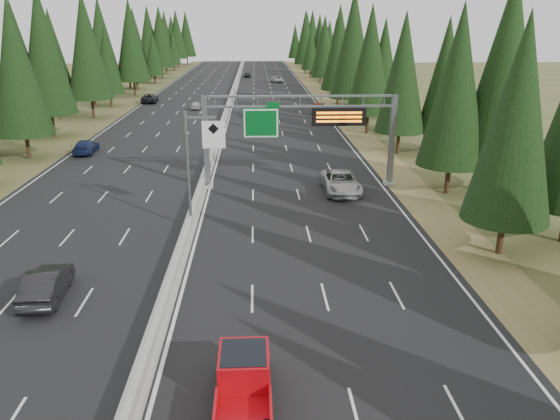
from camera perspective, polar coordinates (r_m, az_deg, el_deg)
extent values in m
cube|color=black|center=(91.67, -5.48, 10.31)|extent=(32.00, 260.00, 0.08)
cube|color=olive|center=(92.51, 5.78, 10.37)|extent=(3.60, 260.00, 0.06)
cube|color=#475025|center=(94.25, -16.51, 9.86)|extent=(3.60, 260.00, 0.06)
cube|color=gray|center=(91.65, -5.48, 10.43)|extent=(0.70, 260.00, 0.30)
cube|color=gray|center=(91.59, -5.49, 10.67)|extent=(0.30, 260.00, 0.60)
cube|color=slate|center=(46.73, -7.74, 6.99)|extent=(0.45, 0.45, 7.80)
cube|color=gray|center=(47.63, -7.54, 2.57)|extent=(0.90, 0.90, 0.30)
cube|color=slate|center=(47.98, 11.62, 7.09)|extent=(0.45, 0.45, 7.80)
cube|color=gray|center=(48.85, 11.33, 2.78)|extent=(0.90, 0.90, 0.30)
cube|color=slate|center=(46.07, 2.12, 11.80)|extent=(15.85, 0.35, 0.16)
cube|color=slate|center=(46.18, 2.11, 10.77)|extent=(15.85, 0.35, 0.16)
cube|color=#054C19|center=(45.99, -2.00, 9.06)|extent=(3.00, 0.10, 2.50)
cube|color=silver|center=(45.93, -2.00, 9.04)|extent=(2.85, 0.02, 2.35)
cube|color=#054C19|center=(45.78, -0.75, 10.92)|extent=(1.10, 0.10, 0.45)
cube|color=black|center=(46.38, 6.16, 9.67)|extent=(4.50, 0.40, 1.50)
cube|color=orange|center=(46.11, 6.22, 10.06)|extent=(3.80, 0.02, 0.18)
cube|color=orange|center=(46.17, 6.20, 9.63)|extent=(3.80, 0.02, 0.18)
cube|color=orange|center=(46.22, 6.19, 9.20)|extent=(3.80, 0.02, 0.18)
cylinder|color=slate|center=(37.06, -9.57, 3.98)|extent=(0.20, 0.20, 8.00)
cube|color=gray|center=(38.22, -9.26, -1.68)|extent=(0.50, 0.50, 0.20)
cube|color=slate|center=(36.21, -8.29, 9.53)|extent=(2.00, 0.15, 0.15)
cube|color=silver|center=(36.21, -6.95, 7.82)|extent=(1.50, 0.06, 1.80)
cylinder|color=black|center=(35.89, 22.07, -2.59)|extent=(0.40, 0.40, 2.29)
cone|color=black|center=(34.13, 23.54, 8.69)|extent=(5.15, 5.15, 12.03)
cylinder|color=black|center=(47.57, 17.11, 3.11)|extent=(0.40, 0.40, 2.44)
cone|color=black|center=(46.21, 18.02, 12.23)|extent=(5.48, 5.48, 12.79)
cylinder|color=black|center=(49.01, 21.27, 3.33)|extent=(0.40, 0.40, 2.82)
cone|color=black|center=(47.63, 22.54, 13.59)|extent=(6.34, 6.34, 14.79)
cylinder|color=black|center=(61.52, 12.23, 6.92)|extent=(0.40, 0.40, 2.39)
cone|color=black|center=(60.49, 12.72, 13.84)|extent=(5.37, 5.37, 12.54)
cylinder|color=black|center=(62.76, 16.28, 6.78)|extent=(0.40, 0.40, 2.31)
cone|color=black|center=(61.76, 16.89, 13.33)|extent=(5.19, 5.19, 12.11)
cylinder|color=black|center=(72.40, 9.09, 8.91)|extent=(0.40, 0.40, 2.56)
cone|color=black|center=(71.50, 9.43, 15.23)|extent=(5.76, 5.76, 13.43)
cylinder|color=black|center=(74.09, 12.60, 8.73)|extent=(0.40, 0.40, 2.09)
cone|color=black|center=(73.29, 12.97, 13.76)|extent=(4.70, 4.70, 10.97)
cylinder|color=black|center=(84.95, 7.38, 10.56)|extent=(0.40, 0.40, 2.96)
cone|color=black|center=(84.16, 7.66, 16.81)|extent=(6.67, 6.67, 15.56)
cylinder|color=black|center=(86.27, 10.51, 10.31)|extent=(0.40, 0.40, 2.33)
cone|color=black|center=(85.55, 10.81, 15.13)|extent=(5.24, 5.24, 12.22)
cylinder|color=black|center=(98.32, 6.04, 11.63)|extent=(0.40, 0.40, 2.70)
cone|color=black|center=(97.65, 6.22, 16.55)|extent=(6.08, 6.08, 14.18)
cylinder|color=black|center=(98.24, 9.11, 11.36)|extent=(0.40, 0.40, 2.23)
cone|color=black|center=(97.61, 9.33, 15.42)|extent=(5.02, 5.02, 11.72)
cylinder|color=black|center=(110.85, 6.04, 12.32)|extent=(0.40, 0.40, 2.31)
cone|color=black|center=(110.29, 6.17, 16.05)|extent=(5.20, 5.20, 12.13)
cylinder|color=black|center=(114.03, 7.71, 12.52)|extent=(0.40, 0.40, 2.65)
cone|color=black|center=(113.45, 7.90, 16.68)|extent=(5.96, 5.96, 13.91)
cylinder|color=black|center=(125.11, 4.58, 13.14)|extent=(0.40, 0.40, 2.51)
cone|color=black|center=(124.59, 4.68, 16.72)|extent=(5.64, 5.64, 13.16)
cylinder|color=black|center=(126.33, 6.60, 13.02)|extent=(0.40, 0.40, 2.02)
cone|color=black|center=(125.87, 6.71, 15.87)|extent=(4.54, 4.54, 10.58)
cylinder|color=black|center=(137.44, 4.22, 13.54)|extent=(0.40, 0.40, 2.03)
cone|color=black|center=(137.02, 4.29, 16.18)|extent=(4.56, 4.56, 10.65)
cylinder|color=black|center=(139.99, 5.76, 13.67)|extent=(0.40, 0.40, 2.40)
cone|color=black|center=(139.53, 5.86, 16.75)|extent=(5.41, 5.41, 12.62)
cylinder|color=black|center=(150.47, 3.20, 14.03)|extent=(0.40, 0.40, 2.11)
cone|color=black|center=(150.07, 3.25, 16.53)|extent=(4.74, 4.74, 11.06)
cylinder|color=black|center=(150.11, 5.09, 14.02)|extent=(0.40, 0.40, 2.36)
cone|color=black|center=(149.69, 5.17, 16.83)|extent=(5.31, 5.31, 12.39)
cylinder|color=black|center=(163.11, 2.65, 14.53)|extent=(0.40, 0.40, 2.85)
cone|color=black|center=(162.70, 2.70, 17.66)|extent=(6.41, 6.41, 14.95)
cylinder|color=black|center=(163.78, 4.11, 14.44)|extent=(0.40, 0.40, 2.39)
cone|color=black|center=(163.39, 4.18, 17.05)|extent=(5.37, 5.37, 12.52)
cylinder|color=black|center=(177.98, 2.82, 14.75)|extent=(0.40, 0.40, 2.07)
cone|color=black|center=(177.65, 2.85, 16.84)|extent=(4.66, 4.66, 10.86)
cylinder|color=black|center=(176.99, 4.09, 14.81)|extent=(0.40, 0.40, 2.71)
cone|color=black|center=(176.62, 4.15, 17.55)|extent=(6.09, 6.09, 14.20)
cylinder|color=black|center=(188.51, 2.38, 14.99)|extent=(0.40, 0.40, 2.09)
cone|color=black|center=(188.20, 2.41, 16.97)|extent=(4.70, 4.70, 10.97)
cylinder|color=black|center=(189.85, 3.34, 15.13)|extent=(0.40, 0.40, 2.93)
cone|color=black|center=(189.50, 3.39, 17.89)|extent=(6.60, 6.60, 15.39)
cylinder|color=black|center=(203.14, 1.58, 15.28)|extent=(0.40, 0.40, 2.22)
cone|color=black|center=(202.84, 1.60, 17.24)|extent=(5.00, 5.00, 11.66)
cylinder|color=black|center=(202.34, 2.82, 15.34)|extent=(0.40, 0.40, 2.81)
cone|color=black|center=(202.02, 2.87, 17.82)|extent=(6.32, 6.32, 14.75)
cylinder|color=black|center=(63.25, -24.85, 6.02)|extent=(0.40, 0.40, 2.59)
cone|color=black|center=(62.21, -25.88, 13.30)|extent=(5.84, 5.84, 13.62)
cylinder|color=black|center=(75.08, -22.61, 8.19)|extent=(0.40, 0.40, 2.89)
cone|color=black|center=(74.18, -23.51, 15.05)|extent=(6.51, 6.51, 15.19)
cylinder|color=black|center=(75.68, -24.90, 7.86)|extent=(0.40, 0.40, 2.62)
cone|color=black|center=(74.81, -25.78, 14.00)|extent=(5.89, 5.89, 13.74)
cylinder|color=black|center=(88.18, -18.96, 9.99)|extent=(0.40, 0.40, 2.90)
cone|color=black|center=(87.42, -19.61, 15.86)|extent=(6.53, 6.53, 15.25)
cylinder|color=black|center=(89.57, -22.03, 9.65)|extent=(0.40, 0.40, 2.53)
cone|color=black|center=(88.85, -22.66, 14.67)|extent=(5.69, 5.69, 13.28)
cylinder|color=black|center=(100.62, -17.25, 10.93)|extent=(0.40, 0.40, 2.20)
cone|color=black|center=(100.02, -17.64, 14.83)|extent=(4.95, 4.95, 11.56)
cylinder|color=black|center=(101.47, -18.83, 10.83)|extent=(0.40, 0.40, 2.18)
cone|color=black|center=(100.87, -19.25, 14.65)|extent=(4.91, 4.91, 11.45)
cylinder|color=black|center=(114.43, -14.93, 12.17)|extent=(0.40, 0.40, 2.93)
cone|color=black|center=(113.85, -15.33, 16.75)|extent=(6.60, 6.60, 15.41)
cylinder|color=black|center=(113.71, -17.74, 11.89)|extent=(0.40, 0.40, 2.97)
cone|color=black|center=(113.12, -18.22, 16.54)|extent=(6.68, 6.68, 15.58)
cylinder|color=black|center=(125.06, -14.70, 12.55)|extent=(0.40, 0.40, 2.31)
cone|color=black|center=(124.56, -14.98, 15.85)|extent=(5.19, 5.19, 12.12)
cylinder|color=black|center=(128.88, -15.41, 12.68)|extent=(0.40, 0.40, 2.38)
cone|color=black|center=(128.39, -15.70, 15.97)|extent=(5.35, 5.35, 12.47)
cylinder|color=black|center=(138.00, -12.93, 13.15)|extent=(0.40, 0.40, 1.99)
cone|color=black|center=(137.58, -13.13, 15.72)|extent=(4.47, 4.47, 10.42)
cylinder|color=black|center=(141.46, -14.69, 13.31)|extent=(0.40, 0.40, 2.78)
cone|color=black|center=(140.99, -14.99, 16.82)|extent=(6.26, 6.26, 14.62)
cylinder|color=black|center=(151.67, -12.20, 13.84)|extent=(0.40, 0.40, 2.93)
cone|color=black|center=(151.23, -12.45, 17.29)|extent=(6.59, 6.59, 15.37)
cylinder|color=black|center=(153.13, -13.32, 13.81)|extent=(0.40, 0.40, 2.94)
cone|color=black|center=(152.69, -13.59, 17.24)|extent=(6.62, 6.62, 15.45)
cylinder|color=black|center=(165.29, -11.78, 14.12)|extent=(0.40, 0.40, 2.24)
cone|color=black|center=(164.92, -11.94, 16.54)|extent=(5.03, 5.03, 11.73)
cylinder|color=black|center=(166.06, -12.54, 14.12)|extent=(0.40, 0.40, 2.40)
cone|color=black|center=(165.68, -12.73, 16.70)|extent=(5.40, 5.40, 12.59)
cylinder|color=black|center=(177.78, -11.01, 14.43)|extent=(0.40, 0.40, 2.00)
cone|color=black|center=(177.45, -11.14, 16.44)|extent=(4.50, 4.50, 10.51)
cylinder|color=black|center=(178.50, -12.22, 14.54)|extent=(0.40, 0.40, 3.02)
cone|color=black|center=(178.12, -12.44, 17.56)|extent=(6.79, 6.79, 15.85)
cylinder|color=black|center=(190.58, -10.61, 14.86)|extent=(0.40, 0.40, 2.93)
cone|color=black|center=(190.22, -10.78, 17.62)|extent=(6.60, 6.60, 15.41)
cylinder|color=black|center=(191.48, -11.75, 14.80)|extent=(0.40, 0.40, 2.88)
cone|color=black|center=(191.13, -11.94, 17.49)|extent=(6.47, 6.47, 15.11)
cylinder|color=black|center=(202.69, -9.65, 15.13)|extent=(0.40, 0.40, 2.91)
cone|color=black|center=(202.36, -9.79, 17.69)|extent=(6.54, 6.54, 15.26)
cylinder|color=black|center=(205.81, -11.10, 15.07)|extent=(0.40, 0.40, 2.70)
cone|color=black|center=(205.49, -11.25, 17.41)|extent=(6.07, 6.07, 14.15)
imported|color=#98989C|center=(45.88, 6.36, 2.93)|extent=(2.95, 6.27, 1.73)
cylinder|color=black|center=(22.32, -5.96, -16.64)|extent=(0.30, 0.79, 0.79)
cylinder|color=black|center=(22.28, -1.45, -16.61)|extent=(0.30, 0.79, 0.79)
cube|color=#AC0A13|center=(20.92, -3.79, -18.81)|extent=(1.98, 5.54, 0.30)
cube|color=#AC0A13|center=(21.23, -3.78, -15.87)|extent=(1.88, 2.18, 1.09)
cube|color=black|center=(21.07, -3.80, -15.20)|extent=(1.68, 1.88, 0.54)
cube|color=#AC0A13|center=(19.59, -6.83, -20.65)|extent=(0.10, 2.37, 0.59)
cube|color=#AC0A13|center=(19.54, -0.95, -20.62)|extent=(0.10, 2.37, 0.59)
imported|color=#166138|center=(85.05, -3.19, 10.21)|extent=(1.77, 4.15, 1.40)
imported|color=#5C140D|center=(87.33, 4.06, 10.49)|extent=(1.90, 4.98, 1.62)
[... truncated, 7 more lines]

